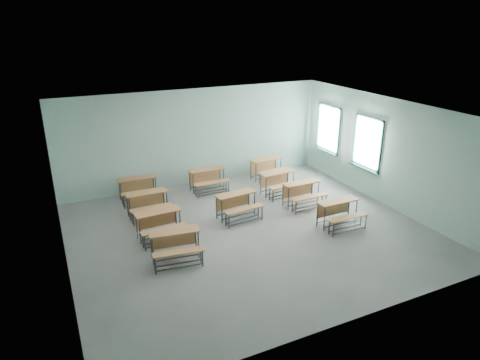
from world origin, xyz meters
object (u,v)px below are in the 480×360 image
Objects in this scene: desk_unit_r1c1 at (238,202)px; desk_unit_r3c1 at (208,177)px; desk_unit_r1c0 at (160,221)px; desk_unit_r2c0 at (148,201)px; desk_unit_r2c2 at (279,180)px; desk_unit_r3c2 at (268,166)px; desk_unit_r3c0 at (138,186)px; desk_unit_r0c0 at (175,242)px; desk_unit_r0c2 at (340,210)px; desk_unit_r1c2 at (303,191)px.

desk_unit_r1c1 is 1.06× the size of desk_unit_r3c1.
desk_unit_r2c0 is at bearing 85.07° from desk_unit_r1c0.
desk_unit_r2c2 is 1.39m from desk_unit_r3c2.
desk_unit_r3c0 is at bearing 127.17° from desk_unit_r1c1.
desk_unit_r0c0 is 1.02× the size of desk_unit_r1c1.
desk_unit_r0c2 is at bearing -59.43° from desk_unit_r3c1.
desk_unit_r1c1 is 1.05× the size of desk_unit_r2c0.
desk_unit_r3c0 is (-2.24, 2.42, 0.00)m from desk_unit_r1c1.
desk_unit_r3c0 is (0.06, 2.65, 0.00)m from desk_unit_r1c0.
desk_unit_r0c0 and desk_unit_r2c2 have the same top height.
desk_unit_r3c2 is at bearing 85.50° from desk_unit_r1c2.
desk_unit_r2c0 is (0.05, 1.39, 0.00)m from desk_unit_r1c0.
desk_unit_r1c0 and desk_unit_r3c0 have the same top height.
desk_unit_r2c2 is at bearing 38.09° from desk_unit_r0c0.
desk_unit_r0c0 is 1.07× the size of desk_unit_r0c2.
desk_unit_r3c1 is (-2.13, 2.30, 0.00)m from desk_unit_r1c2.
desk_unit_r1c0 is at bearing -179.84° from desk_unit_r1c1.
desk_unit_r1c0 is 1.02× the size of desk_unit_r1c2.
desk_unit_r1c0 is at bearing 99.80° from desk_unit_r0c0.
desk_unit_r1c0 is 0.96× the size of desk_unit_r3c2.
desk_unit_r3c1 is (-0.02, 2.24, 0.00)m from desk_unit_r1c1.
desk_unit_r1c0 is 0.97× the size of desk_unit_r1c1.
desk_unit_r1c1 is 1.05× the size of desk_unit_r1c2.
desk_unit_r2c0 is at bearing -89.25° from desk_unit_r3c0.
desk_unit_r3c1 is at bearing -3.32° from desk_unit_r3c0.
desk_unit_r3c0 and desk_unit_r3c2 have the same top height.
desk_unit_r1c2 is at bearing -0.81° from desk_unit_r1c0.
desk_unit_r0c0 is 4.85m from desk_unit_r2c2.
desk_unit_r1c2 is at bearing -47.16° from desk_unit_r3c1.
desk_unit_r0c0 is at bearing -146.96° from desk_unit_r3c2.
desk_unit_r3c0 is at bearing 175.46° from desk_unit_r3c1.
desk_unit_r2c0 and desk_unit_r3c1 have the same top height.
desk_unit_r0c2 is 1.01× the size of desk_unit_r3c1.
desk_unit_r3c2 is (4.50, -0.04, 0.00)m from desk_unit_r3c0.
desk_unit_r2c0 is 4.67m from desk_unit_r3c2.
desk_unit_r2c0 is 1.26m from desk_unit_r3c0.
desk_unit_r1c2 and desk_unit_r3c2 have the same top height.
desk_unit_r3c1 is at bearing 119.84° from desk_unit_r0c2.
desk_unit_r1c2 and desk_unit_r3c0 have the same top height.
desk_unit_r1c0 and desk_unit_r3c2 have the same top height.
desk_unit_r1c0 and desk_unit_r2c0 have the same top height.
desk_unit_r0c0 and desk_unit_r1c2 have the same top height.
desk_unit_r2c0 is at bearing 163.29° from desk_unit_r1c2.
desk_unit_r0c2 is 0.95× the size of desk_unit_r1c1.
desk_unit_r3c2 is at bearing 3.44° from desk_unit_r3c1.
desk_unit_r1c1 is (-2.27, 1.63, 0.00)m from desk_unit_r0c2.
desk_unit_r1c2 is 1.01× the size of desk_unit_r2c0.
desk_unit_r3c1 is (-1.95, 1.21, 0.00)m from desk_unit_r2c2.
desk_unit_r1c1 is 2.24m from desk_unit_r3c1.
desk_unit_r1c2 and desk_unit_r3c1 have the same top height.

